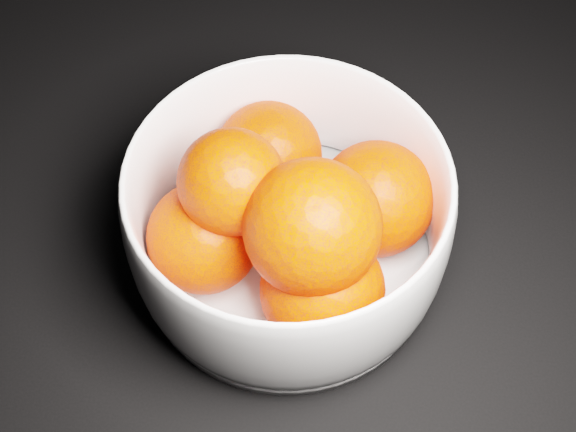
{
  "coord_description": "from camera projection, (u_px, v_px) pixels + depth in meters",
  "views": [
    {
      "loc": [
        -0.23,
        -0.6,
        0.58
      ],
      "look_at": [
        -0.25,
        -0.25,
        0.07
      ],
      "focal_mm": 50.0,
      "sensor_mm": 36.0,
      "label": 1
    }
  ],
  "objects": [
    {
      "name": "bowl",
      "position": [
        288.0,
        220.0,
        0.63
      ],
      "size": [
        0.25,
        0.25,
        0.12
      ],
      "rotation": [
        0.0,
        0.0,
        -0.12
      ],
      "color": "white",
      "rests_on": "ground"
    },
    {
      "name": "orange_pile",
      "position": [
        294.0,
        217.0,
        0.61
      ],
      "size": [
        0.23,
        0.22,
        0.15
      ],
      "color": "#FF2B00",
      "rests_on": "bowl"
    },
    {
      "name": "ground",
      "position": [
        551.0,
        65.0,
        0.81
      ],
      "size": [
        3.0,
        3.0,
        0.0
      ],
      "primitive_type": "cube",
      "color": "black",
      "rests_on": "ground"
    }
  ]
}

